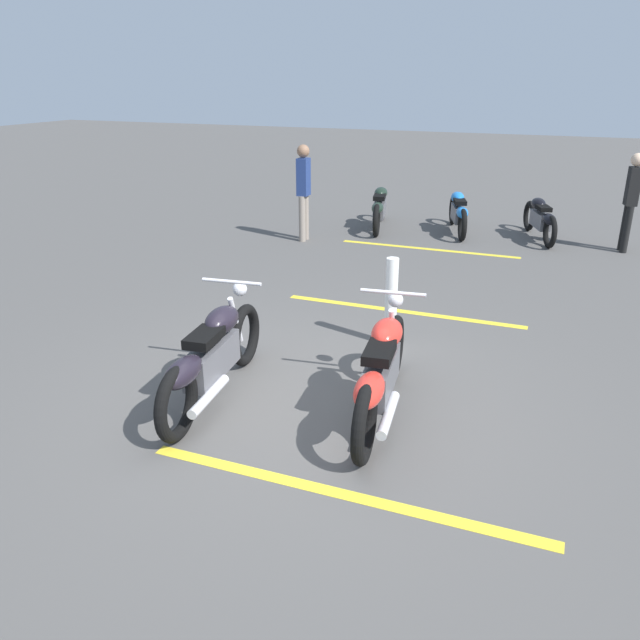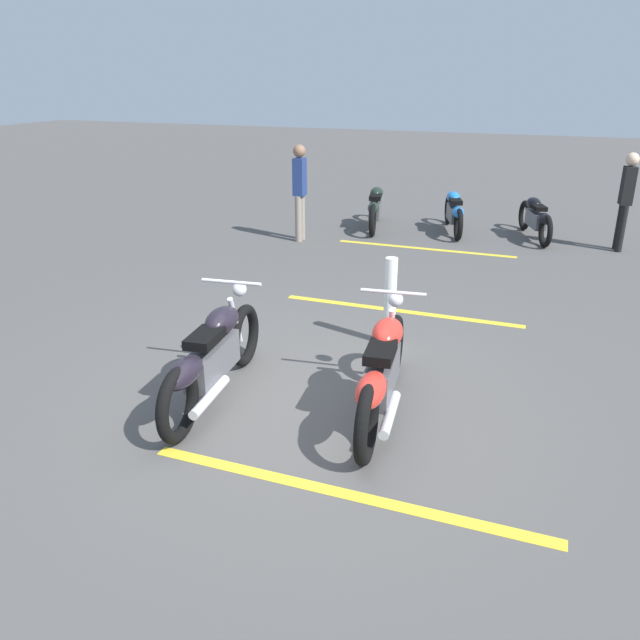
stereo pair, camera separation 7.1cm
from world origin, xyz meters
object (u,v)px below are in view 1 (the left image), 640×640
at_px(motorcycle_bright_foreground, 381,371).
at_px(bystander_secondary, 631,198).
at_px(motorcycle_dark_foreground, 212,356).
at_px(motorcycle_row_left, 458,212).
at_px(bystander_near_row, 304,188).
at_px(motorcycle_row_center, 379,208).
at_px(bollard_post, 391,302).
at_px(motorcycle_row_far_left, 541,218).

relative_size(motorcycle_bright_foreground, bystander_secondary, 1.31).
distance_m(motorcycle_dark_foreground, motorcycle_row_left, 7.77).
height_order(motorcycle_row_left, bystander_secondary, bystander_secondary).
bearing_deg(motorcycle_dark_foreground, bystander_near_row, 8.73).
height_order(motorcycle_row_center, bollard_post, bollard_post).
relative_size(bystander_secondary, bollard_post, 1.64).
xyz_separation_m(motorcycle_row_far_left, motorcycle_row_left, (-0.05, 1.53, 0.01)).
xyz_separation_m(motorcycle_row_far_left, bystander_near_row, (-1.71, 4.10, 0.58)).
distance_m(motorcycle_bright_foreground, motorcycle_row_far_left, 7.54).
relative_size(motorcycle_dark_foreground, motorcycle_row_far_left, 1.19).
distance_m(motorcycle_bright_foreground, motorcycle_dark_foreground, 1.60).
bearing_deg(motorcycle_row_left, bollard_post, 165.13).
bearing_deg(motorcycle_row_center, motorcycle_bright_foreground, -175.41).
bearing_deg(bystander_secondary, motorcycle_bright_foreground, 61.28).
relative_size(motorcycle_dark_foreground, bollard_post, 2.16).
relative_size(motorcycle_row_left, bystander_near_row, 1.11).
bearing_deg(bollard_post, motorcycle_row_far_left, -11.96).
bearing_deg(motorcycle_bright_foreground, motorcycle_row_far_left, -13.42).
xyz_separation_m(motorcycle_row_far_left, motorcycle_row_center, (-0.29, 3.06, 0.03)).
bearing_deg(motorcycle_dark_foreground, motorcycle_row_left, -13.32).
distance_m(motorcycle_bright_foreground, motorcycle_row_left, 7.47).
relative_size(motorcycle_row_center, bollard_post, 2.00).
xyz_separation_m(motorcycle_bright_foreground, motorcycle_row_center, (7.20, 2.21, -0.03)).
relative_size(motorcycle_dark_foreground, bystander_near_row, 1.27).
relative_size(motorcycle_row_far_left, motorcycle_row_center, 0.91).
height_order(motorcycle_row_center, bystander_secondary, bystander_secondary).
height_order(motorcycle_dark_foreground, bystander_near_row, bystander_near_row).
bearing_deg(motorcycle_row_far_left, motorcycle_dark_foreground, 142.85).
relative_size(motorcycle_row_far_left, bollard_post, 1.81).
height_order(motorcycle_dark_foreground, bystander_secondary, bystander_secondary).
distance_m(bystander_near_row, bollard_post, 5.04).
distance_m(motorcycle_row_far_left, motorcycle_row_left, 1.53).
bearing_deg(bystander_near_row, motorcycle_bright_foreground, -62.30).
bearing_deg(bystander_secondary, motorcycle_row_far_left, -24.42).
height_order(motorcycle_row_left, bystander_near_row, bystander_near_row).
bearing_deg(motorcycle_row_left, motorcycle_row_center, 81.02).
relative_size(motorcycle_row_far_left, bystander_near_row, 1.07).
bearing_deg(bystander_secondary, motorcycle_row_left, -16.66).
relative_size(motorcycle_row_left, motorcycle_row_center, 0.94).
relative_size(motorcycle_dark_foreground, motorcycle_row_left, 1.14).
height_order(motorcycle_row_far_left, motorcycle_row_center, motorcycle_row_center).
bearing_deg(motorcycle_bright_foreground, bollard_post, 6.17).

